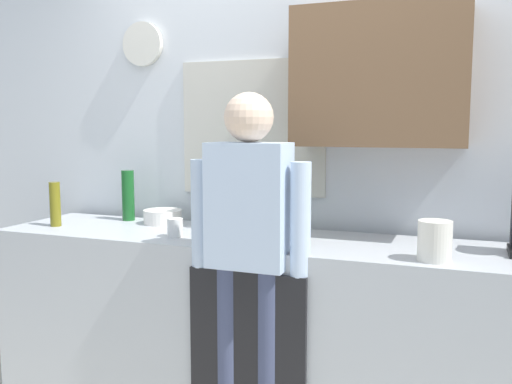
% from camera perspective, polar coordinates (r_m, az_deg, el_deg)
% --- Properties ---
extents(kitchen_counter, '(2.97, 0.64, 0.89)m').
position_cam_1_polar(kitchen_counter, '(2.90, 1.53, -13.47)').
color(kitchen_counter, '#B2B7BC').
rests_on(kitchen_counter, ground_plane).
extents(dishwasher_panel, '(0.56, 0.02, 0.80)m').
position_cam_1_polar(dishwasher_panel, '(2.63, -0.93, -16.73)').
color(dishwasher_panel, black).
rests_on(dishwasher_panel, ground_plane).
extents(back_wall_assembly, '(4.57, 0.42, 2.60)m').
position_cam_1_polar(back_wall_assembly, '(3.09, 5.06, 4.98)').
color(back_wall_assembly, silver).
rests_on(back_wall_assembly, ground_plane).
extents(bottle_olive_oil, '(0.06, 0.06, 0.25)m').
position_cam_1_polar(bottle_olive_oil, '(3.30, -20.01, -1.18)').
color(bottle_olive_oil, olive).
rests_on(bottle_olive_oil, kitchen_counter).
extents(bottle_green_wine, '(0.07, 0.07, 0.30)m').
position_cam_1_polar(bottle_green_wine, '(3.38, -13.05, -0.34)').
color(bottle_green_wine, '#195923').
rests_on(bottle_green_wine, kitchen_counter).
extents(bottle_clear_soda, '(0.09, 0.09, 0.28)m').
position_cam_1_polar(bottle_clear_soda, '(2.89, 1.04, -1.54)').
color(bottle_clear_soda, '#2D8C33').
rests_on(bottle_clear_soda, kitchen_counter).
extents(cup_terracotta_mug, '(0.08, 0.08, 0.09)m').
position_cam_1_polar(cup_terracotta_mug, '(2.66, 1.89, -4.33)').
color(cup_terracotta_mug, '#B26647').
rests_on(cup_terracotta_mug, kitchen_counter).
extents(cup_white_mug, '(0.08, 0.08, 0.09)m').
position_cam_1_polar(cup_white_mug, '(2.84, -8.34, -3.66)').
color(cup_white_mug, white).
rests_on(cup_white_mug, kitchen_counter).
extents(mixing_bowl, '(0.22, 0.22, 0.08)m').
position_cam_1_polar(mixing_bowl, '(3.24, -9.59, -2.52)').
color(mixing_bowl, white).
rests_on(mixing_bowl, kitchen_counter).
extents(potted_plant, '(0.15, 0.15, 0.23)m').
position_cam_1_polar(potted_plant, '(2.99, -2.70, -1.44)').
color(potted_plant, '#9E5638').
rests_on(potted_plant, kitchen_counter).
extents(storage_canister, '(0.14, 0.14, 0.17)m').
position_cam_1_polar(storage_canister, '(2.43, 17.95, -4.81)').
color(storage_canister, silver).
rests_on(storage_canister, kitchen_counter).
extents(person_at_sink, '(0.57, 0.22, 1.60)m').
position_cam_1_polar(person_at_sink, '(2.49, -0.73, -4.84)').
color(person_at_sink, '#3F4766').
rests_on(person_at_sink, ground_plane).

